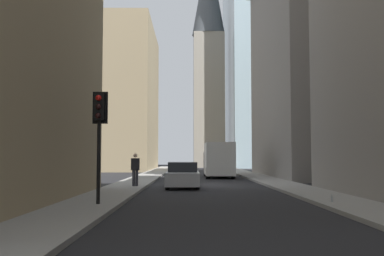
# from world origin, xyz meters

# --- Properties ---
(ground_plane) EXTENTS (135.00, 135.00, 0.00)m
(ground_plane) POSITION_xyz_m (0.00, 0.00, 0.00)
(ground_plane) COLOR black
(sidewalk_right) EXTENTS (90.00, 2.20, 0.14)m
(sidewalk_right) POSITION_xyz_m (0.00, 4.50, 0.07)
(sidewalk_right) COLOR gray
(sidewalk_right) RESTS_ON ground_plane
(sidewalk_left) EXTENTS (90.00, 2.20, 0.14)m
(sidewalk_left) POSITION_xyz_m (0.00, -4.50, 0.07)
(sidewalk_left) COLOR gray
(sidewalk_left) RESTS_ON ground_plane
(building_left_midfar) EXTENTS (17.75, 10.50, 22.48)m
(building_left_midfar) POSITION_xyz_m (10.49, -10.59, 11.25)
(building_left_midfar) COLOR gray
(building_left_midfar) RESTS_ON ground_plane
(building_right_far) EXTENTS (17.24, 10.00, 18.34)m
(building_right_far) POSITION_xyz_m (29.79, 10.60, 9.17)
(building_right_far) COLOR #9E8966
(building_right_far) RESTS_ON ground_plane
(church_spire) EXTENTS (5.34, 5.34, 36.78)m
(church_spire) POSITION_xyz_m (43.23, -2.19, 19.25)
(church_spire) COLOR gray
(church_spire) RESTS_ON ground_plane
(delivery_truck) EXTENTS (6.46, 2.25, 2.84)m
(delivery_truck) POSITION_xyz_m (9.65, -1.40, 1.46)
(delivery_truck) COLOR silver
(delivery_truck) RESTS_ON ground_plane
(sedan_silver) EXTENTS (4.30, 1.78, 1.42)m
(sedan_silver) POSITION_xyz_m (-2.36, 1.40, 0.66)
(sedan_silver) COLOR #B7BABF
(sedan_silver) RESTS_ON ground_plane
(traffic_light_foreground) EXTENTS (0.43, 0.52, 3.81)m
(traffic_light_foreground) POSITION_xyz_m (-11.91, 4.12, 2.93)
(traffic_light_foreground) COLOR black
(traffic_light_foreground) RESTS_ON sidewalk_right
(pedestrian) EXTENTS (0.26, 0.44, 1.76)m
(pedestrian) POSITION_xyz_m (-3.03, 3.96, 1.10)
(pedestrian) COLOR #33333D
(pedestrian) RESTS_ON sidewalk_right
(discarded_bottle) EXTENTS (0.07, 0.07, 0.27)m
(discarded_bottle) POSITION_xyz_m (-11.26, -3.95, 0.25)
(discarded_bottle) COLOR #999EA3
(discarded_bottle) RESTS_ON sidewalk_left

